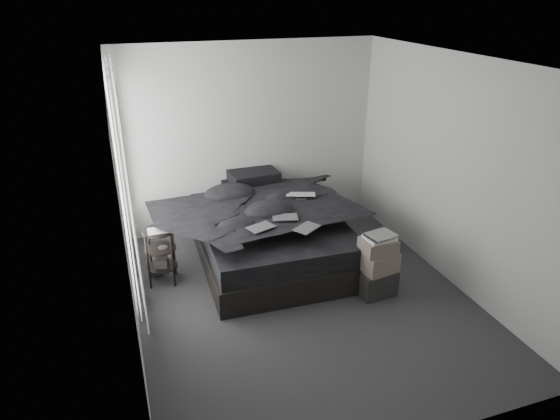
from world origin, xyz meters
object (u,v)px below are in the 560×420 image
object	(u,v)px
bed	(270,246)
box_lower	(376,281)
side_stand	(161,256)
laptop	(301,191)

from	to	relation	value
bed	box_lower	xyz separation A→B (m)	(0.88, -1.19, -0.01)
bed	side_stand	size ratio (longest dim) A/B	3.49
laptop	side_stand	world-z (taller)	laptop
bed	side_stand	world-z (taller)	side_stand
laptop	box_lower	world-z (taller)	laptop
bed	side_stand	distance (m)	1.41
bed	side_stand	xyz separation A→B (m)	(-1.39, -0.16, 0.18)
laptop	box_lower	size ratio (longest dim) A/B	0.91
box_lower	laptop	bearing A→B (deg)	110.04
laptop	side_stand	bearing A→B (deg)	-154.11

